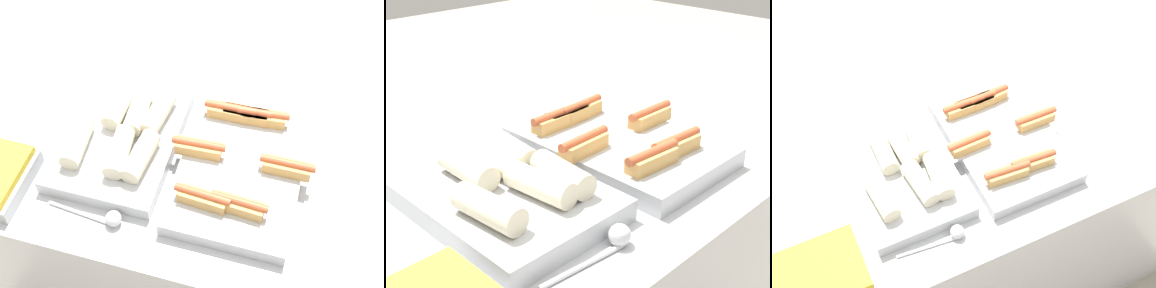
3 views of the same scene
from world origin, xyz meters
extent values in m
cube|color=#B7BABF|center=(0.00, 0.00, 0.45)|extent=(1.62, 0.75, 0.91)
cube|color=#B7BABF|center=(0.07, 0.00, 0.93)|extent=(0.34, 0.53, 0.05)
cube|color=tan|center=(0.00, 0.16, 0.97)|extent=(0.13, 0.05, 0.04)
cylinder|color=#C15633|center=(0.00, 0.16, 0.99)|extent=(0.15, 0.02, 0.02)
cube|color=tan|center=(0.05, 0.16, 0.97)|extent=(0.13, 0.04, 0.04)
cylinder|color=#C15633|center=(0.05, 0.16, 0.99)|extent=(0.15, 0.02, 0.02)
cube|color=tan|center=(0.20, 0.00, 0.97)|extent=(0.13, 0.04, 0.04)
cylinder|color=#C15633|center=(0.20, 0.00, 0.99)|extent=(0.15, 0.02, 0.02)
cube|color=tan|center=(0.10, -0.16, 0.97)|extent=(0.14, 0.05, 0.04)
cylinder|color=#C15633|center=(0.10, -0.16, 0.99)|extent=(0.15, 0.03, 0.02)
cube|color=tan|center=(-0.05, 0.00, 0.97)|extent=(0.13, 0.05, 0.04)
cylinder|color=#C15633|center=(-0.05, 0.00, 0.99)|extent=(0.15, 0.03, 0.02)
cube|color=tan|center=(0.10, 0.16, 0.97)|extent=(0.14, 0.05, 0.04)
cylinder|color=#C15633|center=(0.10, 0.16, 0.99)|extent=(0.15, 0.03, 0.02)
cube|color=tan|center=(0.00, -0.16, 0.97)|extent=(0.14, 0.05, 0.04)
cylinder|color=#C15633|center=(0.00, -0.16, 0.99)|extent=(0.15, 0.03, 0.02)
cube|color=#B7BABF|center=(-0.29, 0.00, 0.93)|extent=(0.33, 0.45, 0.05)
cylinder|color=beige|center=(-0.26, -0.08, 0.98)|extent=(0.07, 0.16, 0.06)
cylinder|color=beige|center=(-0.26, 0.08, 0.98)|extent=(0.07, 0.16, 0.06)
cylinder|color=beige|center=(-0.32, 0.08, 0.98)|extent=(0.06, 0.16, 0.06)
cylinder|color=beige|center=(-0.20, 0.09, 0.98)|extent=(0.07, 0.16, 0.06)
cylinder|color=beige|center=(-0.20, -0.08, 0.98)|extent=(0.07, 0.16, 0.06)
cylinder|color=beige|center=(-0.39, -0.08, 0.98)|extent=(0.07, 0.16, 0.06)
cylinder|color=silver|center=(-0.32, -0.26, 0.91)|extent=(0.20, 0.03, 0.01)
sphere|color=silver|center=(-0.22, -0.26, 0.93)|extent=(0.04, 0.04, 0.04)
cylinder|color=silver|center=(-0.32, 0.26, 0.91)|extent=(0.21, 0.02, 0.01)
sphere|color=silver|center=(-0.21, 0.26, 0.93)|extent=(0.04, 0.04, 0.04)
camera|label=1|loc=(0.18, -0.90, 2.17)|focal=50.00mm
camera|label=2|loc=(-0.87, -0.80, 1.52)|focal=50.00mm
camera|label=3|loc=(-0.55, -1.00, 2.34)|focal=50.00mm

